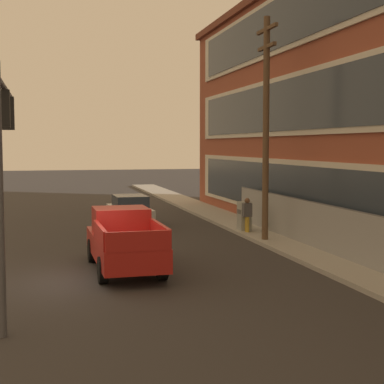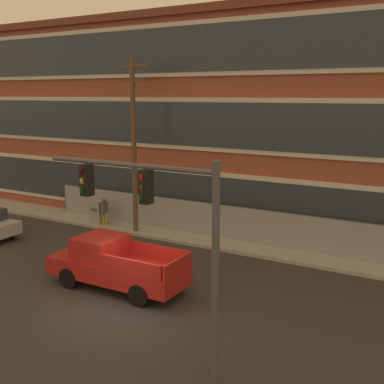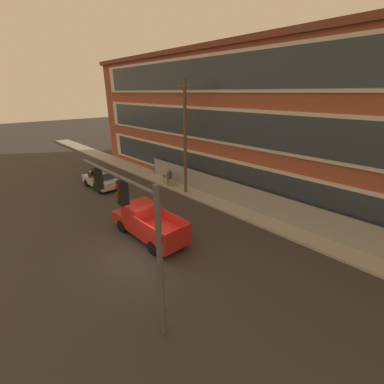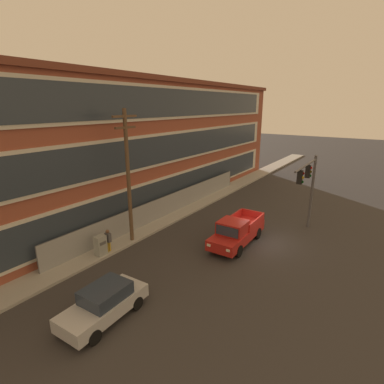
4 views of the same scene
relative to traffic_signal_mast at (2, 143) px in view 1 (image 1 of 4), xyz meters
The scene contains 9 objects.
ground_plane 5.57m from the traffic_signal_mast, 143.97° to the left, with size 160.00×160.00×0.00m, color #333030.
sidewalk_building_side 11.54m from the traffic_signal_mast, 106.41° to the left, with size 80.00×2.15×0.16m, color #9E9B93.
chain_link_fence 11.59m from the traffic_signal_mast, 103.65° to the left, with size 23.60×0.06×1.90m.
traffic_signal_mast is the anchor object (origin of this frame).
pickup_truck_red 6.43m from the traffic_signal_mast, 142.82° to the left, with size 5.59×2.09×1.96m.
sedan_silver 15.80m from the traffic_signal_mast, 161.02° to the left, with size 4.18×1.93×1.56m.
utility_pole_near_corner 12.75m from the traffic_signal_mast, 130.20° to the left, with size 2.02×0.26×9.19m.
electrical_cabinet 15.02m from the traffic_signal_mast, 138.20° to the left, with size 0.67×0.52×1.46m.
pedestrian_near_cabinet 14.51m from the traffic_signal_mast, 136.85° to the left, with size 0.32×0.41×1.69m.
Camera 1 is at (17.40, -1.29, 4.03)m, focal length 55.00 mm.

